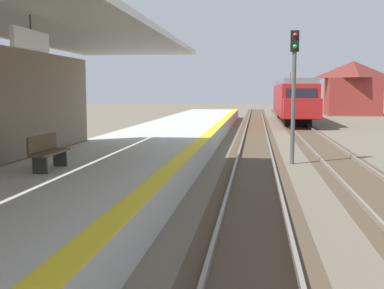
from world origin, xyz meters
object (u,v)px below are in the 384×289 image
object	(u,v)px
approaching_train	(293,99)
platform_bench	(48,151)
distant_trackside_house	(353,87)
rail_signal_post	(294,83)

from	to	relation	value
approaching_train	platform_bench	size ratio (longest dim) A/B	12.25
distant_trackside_house	rail_signal_post	bearing A→B (deg)	-103.80
approaching_train	rail_signal_post	distance (m)	26.78
approaching_train	distant_trackside_house	bearing A→B (deg)	59.54
platform_bench	distant_trackside_house	distance (m)	50.80
platform_bench	approaching_train	bearing A→B (deg)	76.03
approaching_train	platform_bench	bearing A→B (deg)	-103.97
rail_signal_post	platform_bench	size ratio (longest dim) A/B	3.25
approaching_train	rail_signal_post	xyz separation A→B (m)	(-1.94, -26.69, 1.02)
distant_trackside_house	platform_bench	bearing A→B (deg)	-108.99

